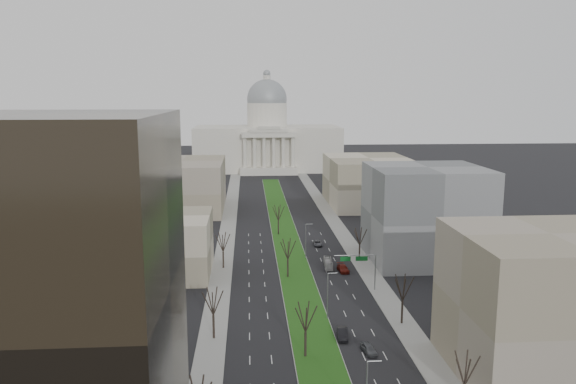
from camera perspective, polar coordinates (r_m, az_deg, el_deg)
name	(u,v)px	position (r m, az deg, el deg)	size (l,w,h in m)	color
ground	(285,235)	(170.12, -0.31, -4.36)	(600.00, 600.00, 0.00)	black
median	(285,235)	(169.11, -0.29, -4.41)	(8.00, 222.03, 0.20)	#999993
sidewalk_left	(223,260)	(145.81, -6.58, -6.85)	(5.00, 330.00, 0.15)	gray
sidewalk_right	(358,257)	(148.40, 7.14, -6.56)	(5.00, 330.00, 0.15)	gray
capitol	(267,140)	(315.30, -2.12, 5.27)	(80.00, 46.00, 55.00)	beige
building_glass_tower	(18,292)	(71.22, -25.72, -9.13)	(34.00, 30.00, 40.00)	black
building_beige_left	(155,245)	(135.95, -13.38, -5.27)	(26.00, 22.00, 14.00)	gray
building_tan_right	(545,305)	(93.49, 24.61, -10.40)	(26.00, 24.00, 22.00)	gray
building_grey_right	(426,214)	(146.78, 13.81, -2.16)	(28.00, 26.00, 24.00)	slate
building_far_left	(182,185)	(208.53, -10.69, 0.66)	(30.00, 40.00, 18.00)	gray
building_far_right	(368,181)	(216.97, 8.15, 1.09)	(30.00, 40.00, 18.00)	gray
tree_left_mid	(213,300)	(99.11, -7.63, -10.87)	(5.40, 5.40, 9.72)	black
tree_left_far	(223,241)	(137.22, -6.63, -4.99)	(5.28, 5.28, 9.50)	black
tree_right_near	(465,368)	(80.38, 17.58, -16.67)	(5.16, 5.16, 9.29)	black
tree_right_mid	(403,287)	(106.37, 11.60, -9.42)	(5.52, 5.52, 9.94)	black
tree_right_far	(360,236)	(143.79, 7.31, -4.44)	(5.04, 5.04, 9.07)	black
tree_median_a	(306,316)	(91.90, 1.80, -12.49)	(5.40, 5.40, 9.72)	black
tree_median_b	(288,248)	(129.63, -0.02, -5.74)	(5.40, 5.40, 9.72)	black
tree_median_c	(278,212)	(168.40, -0.99, -2.06)	(5.40, 5.40, 9.72)	black
streetlamp_median_b	(328,295)	(107.23, 4.07, -10.41)	(1.90, 0.20, 9.16)	gray
streetlamp_median_c	(306,240)	(145.11, 1.83, -4.93)	(1.90, 0.20, 9.16)	gray
mast_arm_signs	(363,264)	(122.47, 7.62, -7.21)	(9.12, 0.24, 8.09)	gray
car_grey_near	(369,349)	(96.61, 8.19, -15.48)	(1.77, 4.39, 1.50)	#46494E
car_black	(343,333)	(101.33, 5.56, -14.12)	(1.75, 5.02, 1.66)	black
car_red	(343,268)	(136.27, 5.61, -7.73)	(2.21, 5.44, 1.58)	#63150D
car_grey_far	(318,243)	(158.32, 3.02, -5.21)	(2.26, 4.91, 1.36)	#55565D
box_van	(328,263)	(138.95, 4.11, -7.24)	(1.78, 7.60, 2.12)	#BCBCBC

